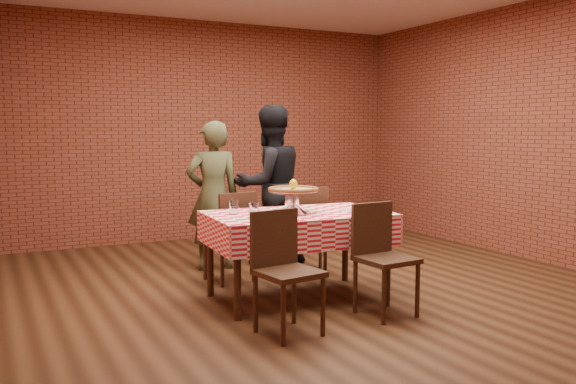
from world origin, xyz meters
The scene contains 19 objects.
ground centered at (0.00, 0.00, 0.00)m, with size 6.00×6.00×0.00m, color black.
back_wall centered at (0.00, 3.00, 1.45)m, with size 5.50×5.50×0.00m, color brown.
table centered at (-0.35, -0.20, 0.38)m, with size 1.52×0.91×0.75m, color #3E2818.
tablecloth centered at (-0.35, -0.20, 0.63)m, with size 1.55×0.95×0.26m, color red, non-canonical shape.
pizza_stand centered at (-0.40, -0.21, 0.85)m, with size 0.43×0.43×0.19m, color silver, non-canonical shape.
pizza centered at (-0.40, -0.21, 0.96)m, with size 0.44×0.44×0.03m, color #C9B791.
lemon centered at (-0.40, -0.21, 1.01)m, with size 0.07×0.07×0.09m, color yellow.
water_glass_left centered at (-0.81, -0.31, 0.82)m, with size 0.08×0.08×0.13m, color white.
water_glass_right centered at (-0.87, -0.02, 0.82)m, with size 0.08×0.08×0.13m, color white.
side_plate centered at (0.13, -0.31, 0.76)m, with size 0.15×0.15×0.01m, color white.
sweetener_packet_a centered at (0.25, -0.43, 0.76)m, with size 0.05×0.04×0.01m, color white.
sweetener_packet_b centered at (0.24, -0.39, 0.76)m, with size 0.05×0.04×0.01m, color white.
condiment_caddy centered at (-0.25, 0.11, 0.83)m, with size 0.10×0.08×0.14m, color silver.
chair_near_left centered at (-0.84, -0.99, 0.44)m, with size 0.41×0.41×0.89m, color #3E2818, non-canonical shape.
chair_near_right centered at (0.05, -0.94, 0.44)m, with size 0.41×0.41×0.89m, color #3E2818, non-canonical shape.
chair_far_left centered at (-0.66, 0.64, 0.44)m, with size 0.40×0.40×0.88m, color #3E2818, non-canonical shape.
chair_far_right centered at (0.16, 0.59, 0.45)m, with size 0.43×0.43×0.91m, color #3E2818, non-canonical shape.
diner_olive centered at (-0.61, 1.20, 0.78)m, with size 0.57×0.37×1.56m, color #404426.
diner_black centered at (0.03, 1.16, 0.87)m, with size 0.84×0.66×1.73m, color black.
Camera 1 is at (-2.78, -4.76, 1.48)m, focal length 37.69 mm.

